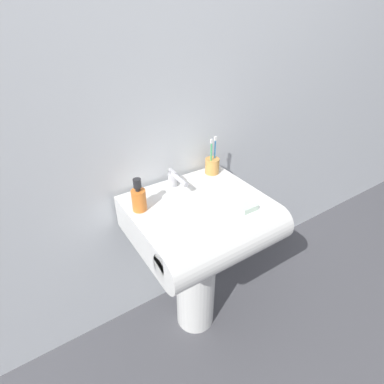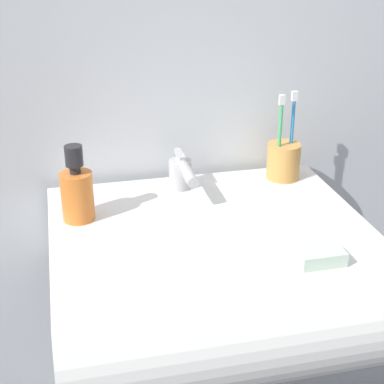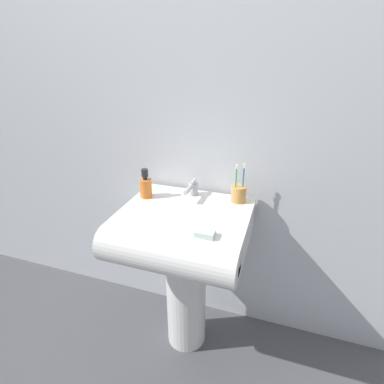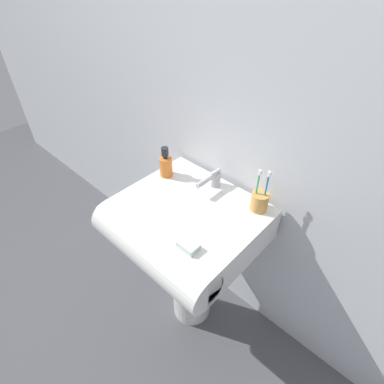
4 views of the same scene
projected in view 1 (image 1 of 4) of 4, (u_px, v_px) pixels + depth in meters
The scene contains 8 objects.
ground_plane at pixel (195, 317), 1.72m from camera, with size 6.00×6.00×0.00m, color #4C4C51.
wall_back at pixel (161, 94), 1.27m from camera, with size 5.00×0.05×2.40m, color silver.
sink_pedestal at pixel (196, 278), 1.54m from camera, with size 0.20×0.20×0.65m, color white.
sink_basin at pixel (204, 222), 1.29m from camera, with size 0.57×0.53×0.16m.
faucet at pixel (175, 179), 1.36m from camera, with size 0.05×0.15×0.08m.
toothbrush_cup at pixel (212, 165), 1.48m from camera, with size 0.07×0.07×0.19m.
soap_bottle at pixel (139, 198), 1.20m from camera, with size 0.06×0.06×0.14m.
bar_soap at pixel (248, 207), 1.22m from camera, with size 0.08×0.05×0.02m, color silver.
Camera 1 is at (-0.60, -0.88, 1.52)m, focal length 28.00 mm.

